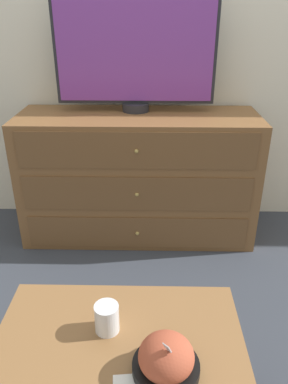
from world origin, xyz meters
TOP-DOWN VIEW (x-y plane):
  - ground_plane at (0.00, 0.00)m, footprint 12.00×12.00m
  - wall_back at (0.00, 0.03)m, footprint 12.00×0.05m
  - dresser at (-0.11, -0.29)m, footprint 1.53×0.54m
  - tv at (-0.13, -0.19)m, footprint 0.99×0.17m
  - coffee_table at (-0.13, -1.71)m, footprint 0.87×0.65m
  - takeout_bowl at (0.03, -1.79)m, footprint 0.21×0.21m
  - drink_cup at (-0.17, -1.62)m, footprint 0.09×0.09m

SIDE VIEW (x-z plane):
  - ground_plane at x=0.00m, z-range 0.00..0.00m
  - coffee_table at x=-0.13m, z-range 0.15..0.57m
  - dresser at x=-0.11m, z-range 0.00..0.84m
  - drink_cup at x=-0.17m, z-range 0.41..0.52m
  - takeout_bowl at x=0.03m, z-range 0.39..0.56m
  - tv at x=-0.13m, z-range 0.85..1.56m
  - wall_back at x=0.00m, z-range 0.00..2.60m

